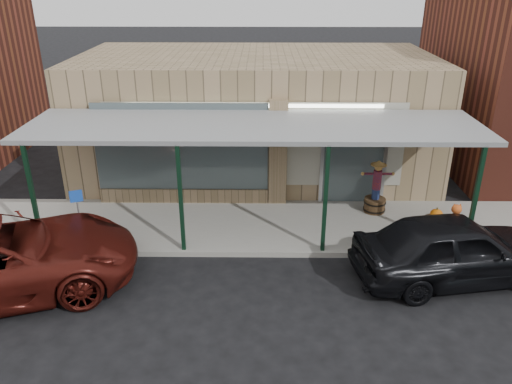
{
  "coord_description": "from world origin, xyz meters",
  "views": [
    {
      "loc": [
        0.21,
        -9.1,
        6.79
      ],
      "look_at": [
        0.07,
        2.6,
        1.59
      ],
      "focal_mm": 35.0,
      "sensor_mm": 36.0,
      "label": 1
    }
  ],
  "objects_px": {
    "barrel_scarecrow": "(376,195)",
    "barrel_pumpkin": "(435,223)",
    "parked_sedan": "(456,249)",
    "handicap_sign": "(78,210)"
  },
  "relations": [
    {
      "from": "parked_sedan",
      "to": "barrel_pumpkin",
      "type": "bearing_deg",
      "value": -15.53
    },
    {
      "from": "parked_sedan",
      "to": "handicap_sign",
      "type": "bearing_deg",
      "value": 72.38
    },
    {
      "from": "barrel_scarecrow",
      "to": "barrel_pumpkin",
      "type": "height_order",
      "value": "barrel_scarecrow"
    },
    {
      "from": "handicap_sign",
      "to": "barrel_scarecrow",
      "type": "bearing_deg",
      "value": -9.08
    },
    {
      "from": "barrel_scarecrow",
      "to": "handicap_sign",
      "type": "relative_size",
      "value": 1.06
    },
    {
      "from": "barrel_scarecrow",
      "to": "barrel_pumpkin",
      "type": "relative_size",
      "value": 2.18
    },
    {
      "from": "barrel_scarecrow",
      "to": "barrel_pumpkin",
      "type": "bearing_deg",
      "value": -37.89
    },
    {
      "from": "barrel_pumpkin",
      "to": "parked_sedan",
      "type": "height_order",
      "value": "parked_sedan"
    },
    {
      "from": "barrel_scarecrow",
      "to": "handicap_sign",
      "type": "bearing_deg",
      "value": -160.84
    },
    {
      "from": "barrel_scarecrow",
      "to": "handicap_sign",
      "type": "height_order",
      "value": "barrel_scarecrow"
    }
  ]
}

